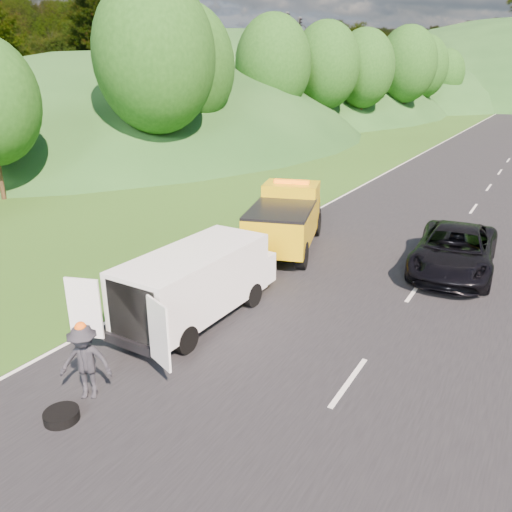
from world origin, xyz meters
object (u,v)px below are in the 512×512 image
Objects in this scene: child at (197,297)px; suitcase at (157,276)px; passing_suv at (451,271)px; worker at (90,397)px; woman at (189,295)px; tow_truck at (286,218)px; spare_tire at (62,421)px; white_van at (198,281)px.

child is 1.60× the size of suitcase.
passing_suv is at bearing 79.57° from child.
suitcase is at bearing 87.42° from worker.
child is at bearing -140.26° from passing_suv.
passing_suv reaches higher than woman.
tow_truck is at bearing -177.47° from passing_suv.
child is at bearing -6.12° from suitcase.
woman is 2.21× the size of spare_tire.
suitcase is at bearing 115.60° from spare_tire.
worker reaches higher than woman.
woman is (-1.26, 1.13, -1.18)m from white_van.
passing_suv is (5.34, 11.66, 0.00)m from worker.
worker is (0.16, -4.17, -1.18)m from white_van.
suitcase is (-1.50, 0.23, 0.28)m from woman.
worker is at bearing -154.34° from woman.
suitcase is 0.79× the size of spare_tire.
white_van is 3.79× the size of woman.
child is at bearing 71.74° from worker.
tow_truck is 8.94× the size of spare_tire.
white_van is 2.06m from woman.
child is at bearing 131.11° from white_van.
woman reaches higher than suitcase.
suitcase is 0.10× the size of passing_suv.
white_van reaches higher than woman.
white_van is at bearing -14.57° from child.
woman reaches higher than child.
suitcase is at bearing 154.70° from white_van.
child is 9.06m from passing_suv.
white_van reaches higher than child.
tow_truck is at bearing 97.16° from white_van.
child is (-0.26, -5.55, -1.25)m from tow_truck.
passing_suv is (6.22, 0.77, -1.25)m from tow_truck.
suitcase is 10.29m from passing_suv.
tow_truck is 5.81m from suitcase.
worker is 6.26m from suitcase.
suitcase is at bearing -147.92° from passing_suv.
spare_tire is at bearing -64.40° from suitcase.
child is at bearing -71.05° from woman.
white_van is 10.69× the size of suitcase.
worker reaches higher than passing_suv.
worker is at bearing -86.82° from white_van.
woman is 0.92× the size of worker.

